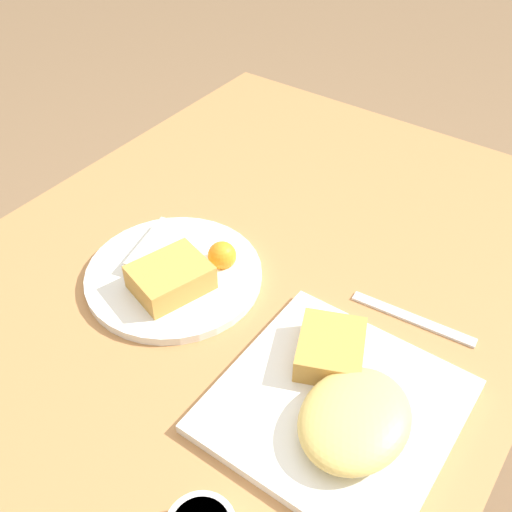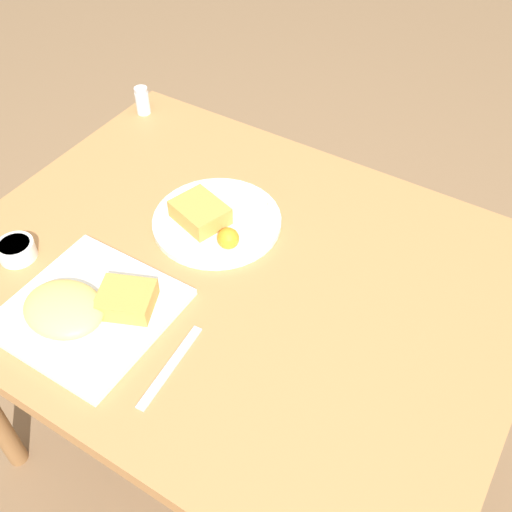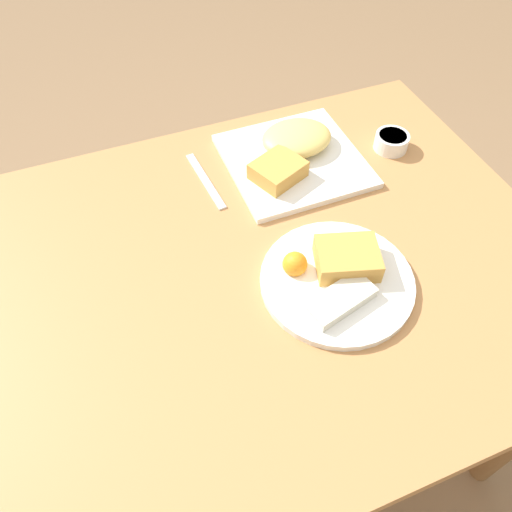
# 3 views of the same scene
# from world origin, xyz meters

# --- Properties ---
(ground_plane) EXTENTS (8.00, 8.00, 0.00)m
(ground_plane) POSITION_xyz_m (0.00, 0.00, 0.00)
(ground_plane) COLOR #846647
(dining_table) EXTENTS (1.09, 0.85, 0.70)m
(dining_table) POSITION_xyz_m (0.00, 0.00, 0.63)
(dining_table) COLOR #B27A47
(dining_table) RESTS_ON ground_plane
(plate_square_near) EXTENTS (0.28, 0.28, 0.06)m
(plate_square_near) POSITION_xyz_m (-0.16, -0.24, 0.73)
(plate_square_near) COLOR white
(plate_square_near) RESTS_ON dining_table
(plate_oval_far) EXTENTS (0.27, 0.27, 0.05)m
(plate_oval_far) POSITION_xyz_m (-0.10, 0.08, 0.72)
(plate_oval_far) COLOR white
(plate_oval_far) RESTS_ON dining_table
(butter_knife) EXTENTS (0.03, 0.18, 0.00)m
(butter_knife) POSITION_xyz_m (0.03, -0.25, 0.71)
(butter_knife) COLOR silver
(butter_knife) RESTS_ON dining_table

